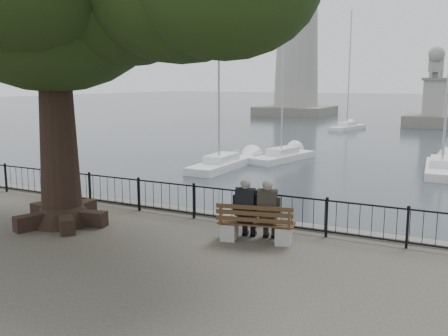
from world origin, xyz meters
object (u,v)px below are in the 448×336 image
Objects in this scene: bench at (256,228)px; person_left at (246,212)px; person_right at (268,213)px; lighthouse at (298,24)px; lion_monument at (434,107)px.

person_left reaches higher than bench.
bench is at bearing -146.63° from person_right.
person_left is 0.05× the size of lighthouse.
person_left is at bearing -90.90° from lion_monument.
bench is 1.24× the size of person_left.
lion_monument is (0.48, 48.66, 0.85)m from bench.
lion_monument reaches higher than person_right.
bench is at bearing -72.18° from lighthouse.
bench is 0.50m from person_right.
person_left is (-0.28, 0.05, 0.39)m from bench.
person_left is 0.18× the size of lion_monument.
lighthouse reaches higher than bench.
bench is 0.06× the size of lighthouse.
bench is 48.67m from lion_monument.
person_right is at bearing -71.91° from lighthouse.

